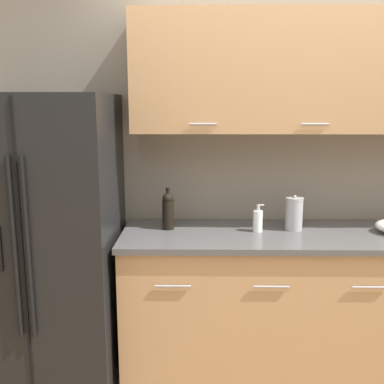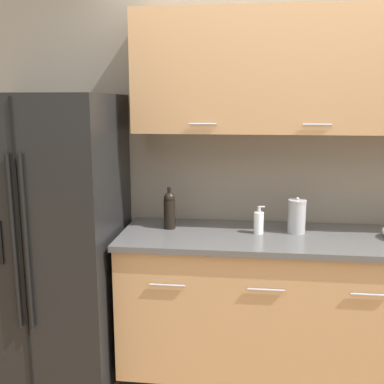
% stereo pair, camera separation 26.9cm
% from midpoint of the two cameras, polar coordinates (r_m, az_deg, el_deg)
% --- Properties ---
extents(wall_back, '(10.00, 0.39, 2.60)m').
position_cam_midpoint_polar(wall_back, '(2.97, 15.79, 6.13)').
color(wall_back, gray).
rests_on(wall_back, ground_plane).
extents(counter_unit, '(2.28, 0.64, 0.93)m').
position_cam_midpoint_polar(counter_unit, '(2.96, 17.02, -13.89)').
color(counter_unit, black).
rests_on(counter_unit, ground_plane).
extents(refrigerator, '(0.82, 0.78, 1.76)m').
position_cam_midpoint_polar(refrigerator, '(2.89, -14.84, -5.75)').
color(refrigerator, black).
rests_on(refrigerator, ground_plane).
extents(wine_bottle, '(0.07, 0.07, 0.26)m').
position_cam_midpoint_polar(wine_bottle, '(2.80, -0.13, -2.26)').
color(wine_bottle, black).
rests_on(wine_bottle, counter_unit).
extents(soap_dispenser, '(0.06, 0.06, 0.17)m').
position_cam_midpoint_polar(soap_dispenser, '(2.76, 11.25, -3.83)').
color(soap_dispenser, white).
rests_on(soap_dispenser, counter_unit).
extents(steel_canister, '(0.11, 0.11, 0.22)m').
position_cam_midpoint_polar(steel_canister, '(2.82, 15.86, -3.01)').
color(steel_canister, '#A3A3A5').
rests_on(steel_canister, counter_unit).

